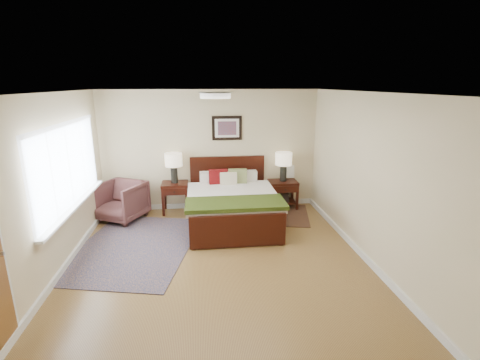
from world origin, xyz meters
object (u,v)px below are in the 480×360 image
at_px(nightstand_left, 175,189).
at_px(lamp_left, 174,162).
at_px(nightstand_right, 283,192).
at_px(armchair, 121,201).
at_px(rug_persian, 135,247).
at_px(bed, 232,198).
at_px(lamp_right, 284,161).

height_order(nightstand_left, lamp_left, lamp_left).
bearing_deg(nightstand_left, nightstand_right, 0.23).
height_order(armchair, rug_persian, armchair).
bearing_deg(lamp_left, nightstand_right, -0.31).
distance_m(bed, rug_persian, 1.94).
bearing_deg(armchair, rug_persian, -42.88).
xyz_separation_m(nightstand_right, lamp_right, (0.00, 0.01, 0.67)).
bearing_deg(lamp_right, armchair, -174.88).
bearing_deg(nightstand_right, bed, -146.84).
bearing_deg(nightstand_right, lamp_right, 90.00).
height_order(nightstand_right, lamp_right, lamp_right).
bearing_deg(nightstand_right, armchair, -175.09).
height_order(nightstand_left, nightstand_right, nightstand_left).
distance_m(nightstand_left, lamp_right, 2.34).
height_order(bed, nightstand_right, bed).
distance_m(bed, lamp_right, 1.50).
height_order(bed, armchair, bed).
bearing_deg(nightstand_right, nightstand_left, -179.77).
relative_size(lamp_right, rug_persian, 0.24).
distance_m(nightstand_left, rug_persian, 1.74).
xyz_separation_m(bed, lamp_left, (-1.11, 0.78, 0.56)).
relative_size(bed, nightstand_right, 3.41).
xyz_separation_m(nightstand_left, lamp_right, (2.28, 0.02, 0.52)).
relative_size(nightstand_left, lamp_right, 1.04).
distance_m(bed, nightstand_right, 1.41).
bearing_deg(bed, nightstand_left, 145.62).
relative_size(lamp_right, armchair, 0.73).
distance_m(lamp_left, rug_persian, 1.99).
height_order(bed, rug_persian, bed).
distance_m(lamp_right, rug_persian, 3.43).
distance_m(lamp_left, lamp_right, 2.28).
xyz_separation_m(nightstand_right, rug_persian, (-2.87, -1.56, -0.36)).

